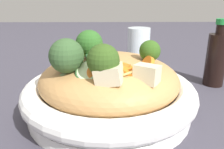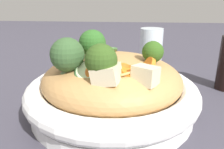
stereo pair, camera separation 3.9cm
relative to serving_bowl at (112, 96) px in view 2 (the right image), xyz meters
name	(u,v)px [view 2 (the right image)]	position (x,y,z in m)	size (l,w,h in m)	color
ground_plane	(112,110)	(0.00, 0.00, -0.03)	(3.00, 3.00, 0.00)	#393741
serving_bowl	(112,96)	(0.00, 0.00, 0.00)	(0.30, 0.30, 0.06)	white
noodle_heap	(112,79)	(0.00, 0.00, 0.03)	(0.24, 0.24, 0.08)	tan
broccoli_florets	(93,53)	(-0.03, -0.04, 0.09)	(0.19, 0.14, 0.07)	#97B176
carrot_coins	(116,68)	(0.01, -0.05, 0.07)	(0.15, 0.07, 0.03)	orange
zucchini_slices	(99,59)	(-0.02, -0.01, 0.07)	(0.07, 0.17, 0.03)	beige
chicken_chunks	(123,75)	(0.02, -0.08, 0.07)	(0.10, 0.05, 0.03)	beige
drinking_glass	(151,47)	(0.09, 0.30, 0.03)	(0.07, 0.07, 0.11)	silver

